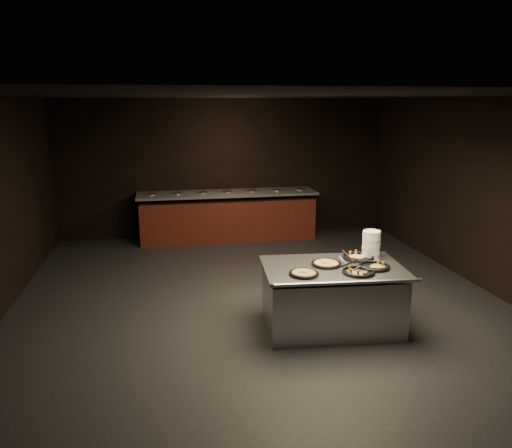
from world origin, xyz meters
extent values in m
cube|color=black|center=(0.00, 0.00, -0.01)|extent=(7.00, 8.00, 0.01)
cube|color=black|center=(0.00, 0.00, 2.90)|extent=(7.00, 8.00, 0.01)
cube|color=black|center=(0.00, 4.00, 1.45)|extent=(7.00, 0.01, 2.90)
cube|color=black|center=(0.00, -4.00, 1.45)|extent=(7.00, 0.01, 2.90)
cube|color=black|center=(3.50, 0.00, 1.45)|extent=(0.01, 8.00, 2.90)
cube|color=#602416|center=(0.00, 3.58, 0.43)|extent=(3.60, 0.75, 0.85)
cube|color=slate|center=(0.00, 3.58, 0.97)|extent=(3.70, 0.83, 0.05)
cube|color=black|center=(0.00, 3.58, 0.04)|extent=(3.60, 0.69, 0.08)
cylinder|color=silver|center=(-1.55, 3.58, 0.98)|extent=(0.22, 0.22, 0.08)
cylinder|color=#497A30|center=(-1.55, 3.58, 1.00)|extent=(0.19, 0.19, 0.02)
cylinder|color=black|center=(-1.52, 3.56, 1.09)|extent=(0.04, 0.10, 0.19)
cylinder|color=silver|center=(-1.03, 3.58, 0.98)|extent=(0.22, 0.22, 0.08)
cylinder|color=#497A30|center=(-1.03, 3.58, 1.00)|extent=(0.19, 0.19, 0.02)
cylinder|color=black|center=(-1.00, 3.56, 1.09)|extent=(0.04, 0.10, 0.19)
cylinder|color=silver|center=(-0.52, 3.58, 0.98)|extent=(0.22, 0.22, 0.08)
cylinder|color=#497A30|center=(-0.52, 3.58, 1.00)|extent=(0.19, 0.19, 0.02)
cylinder|color=black|center=(-0.49, 3.56, 1.09)|extent=(0.04, 0.10, 0.19)
cylinder|color=silver|center=(0.00, 3.58, 0.98)|extent=(0.22, 0.22, 0.08)
cylinder|color=#497A30|center=(0.00, 3.58, 1.00)|extent=(0.19, 0.19, 0.02)
cylinder|color=black|center=(0.03, 3.56, 1.09)|extent=(0.04, 0.10, 0.19)
cylinder|color=silver|center=(0.52, 3.58, 0.98)|extent=(0.22, 0.22, 0.08)
cylinder|color=#497A30|center=(0.52, 3.58, 1.00)|extent=(0.19, 0.19, 0.02)
cylinder|color=black|center=(0.55, 3.56, 1.09)|extent=(0.04, 0.10, 0.19)
cylinder|color=silver|center=(1.03, 3.58, 0.98)|extent=(0.22, 0.22, 0.08)
cylinder|color=#497A30|center=(1.03, 3.58, 1.00)|extent=(0.19, 0.19, 0.02)
cylinder|color=black|center=(1.06, 3.56, 1.09)|extent=(0.04, 0.10, 0.19)
cylinder|color=silver|center=(1.55, 3.58, 0.98)|extent=(0.22, 0.22, 0.08)
cylinder|color=#497A30|center=(1.55, 3.58, 1.00)|extent=(0.19, 0.19, 0.02)
cylinder|color=black|center=(1.58, 3.56, 1.09)|extent=(0.04, 0.10, 0.19)
cube|color=silver|center=(0.73, -0.92, 0.37)|extent=(1.73, 1.14, 0.74)
cube|color=silver|center=(0.73, -0.92, 0.81)|extent=(1.82, 1.23, 0.04)
cylinder|color=silver|center=(0.73, -1.46, 0.81)|extent=(1.73, 0.19, 0.04)
cylinder|color=white|center=(1.36, -0.62, 1.00)|extent=(0.23, 0.23, 0.34)
cylinder|color=black|center=(0.28, -1.16, 0.83)|extent=(0.33, 0.33, 0.01)
torus|color=black|center=(0.28, -1.16, 0.85)|extent=(0.35, 0.35, 0.04)
torus|color=brown|center=(0.28, -1.16, 0.85)|extent=(0.29, 0.29, 0.03)
cylinder|color=tan|center=(0.28, -1.16, 0.85)|extent=(0.25, 0.25, 0.02)
cube|color=black|center=(0.28, -1.16, 0.86)|extent=(0.05, 0.25, 0.00)
cube|color=black|center=(0.28, -1.16, 0.86)|extent=(0.25, 0.05, 0.00)
cylinder|color=black|center=(0.66, -0.86, 0.83)|extent=(0.35, 0.35, 0.01)
torus|color=black|center=(0.66, -0.86, 0.85)|extent=(0.38, 0.38, 0.04)
torus|color=brown|center=(0.66, -0.86, 0.85)|extent=(0.31, 0.31, 0.03)
cylinder|color=#D99A4E|center=(0.66, -0.86, 0.85)|extent=(0.27, 0.27, 0.02)
cube|color=black|center=(0.66, -0.86, 0.86)|extent=(0.11, 0.25, 0.00)
cube|color=black|center=(0.66, -0.86, 0.86)|extent=(0.25, 0.11, 0.00)
cylinder|color=black|center=(1.16, -0.67, 0.83)|extent=(0.38, 0.38, 0.01)
torus|color=black|center=(1.16, -0.67, 0.85)|extent=(0.41, 0.41, 0.04)
cylinder|color=black|center=(0.94, -1.22, 0.83)|extent=(0.37, 0.37, 0.01)
torus|color=black|center=(0.94, -1.22, 0.85)|extent=(0.39, 0.39, 0.04)
cylinder|color=black|center=(1.21, -1.07, 0.83)|extent=(0.36, 0.36, 0.01)
torus|color=black|center=(1.21, -1.07, 0.85)|extent=(0.39, 0.39, 0.04)
cube|color=silver|center=(0.81, -0.79, 0.85)|extent=(0.16, 0.16, 0.00)
cylinder|color=black|center=(0.93, -0.93, 0.94)|extent=(0.14, 0.20, 0.16)
cylinder|color=silver|center=(0.87, -0.86, 0.88)|extent=(0.07, 0.10, 0.10)
cube|color=silver|center=(0.98, -1.24, 0.85)|extent=(0.15, 0.14, 0.00)
cylinder|color=black|center=(0.83, -1.16, 0.93)|extent=(0.19, 0.13, 0.14)
cylinder|color=silver|center=(0.91, -1.20, 0.88)|extent=(0.10, 0.07, 0.09)
camera|label=1|loc=(-1.32, -6.55, 2.82)|focal=35.00mm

